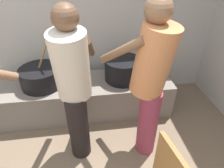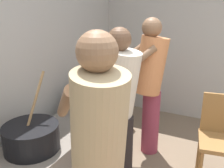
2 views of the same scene
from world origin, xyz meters
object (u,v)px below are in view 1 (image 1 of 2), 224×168
cook_in_cream_shirt (74,83)px  cooking_pot_secondary (123,69)px  cook_in_orange_shirt (151,78)px  cooking_pot_main (41,77)px

cook_in_cream_shirt → cooking_pot_secondary: bearing=49.8°
cook_in_orange_shirt → cooking_pot_main: bearing=146.6°
cooking_pot_main → cook_in_cream_shirt: cook_in_cream_shirt is taller
cooking_pot_main → cooking_pot_secondary: (1.00, 0.01, 0.02)m
cooking_pot_main → cooking_pot_secondary: 1.00m
cooking_pot_secondary → cook_in_orange_shirt: (0.10, -0.73, 0.31)m
cooking_pot_main → cook_in_orange_shirt: size_ratio=0.44×
cooking_pot_secondary → cooking_pot_main: bearing=-179.5°
cook_in_cream_shirt → cooking_pot_main: bearing=123.1°
cooking_pot_main → cook_in_cream_shirt: bearing=-56.9°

